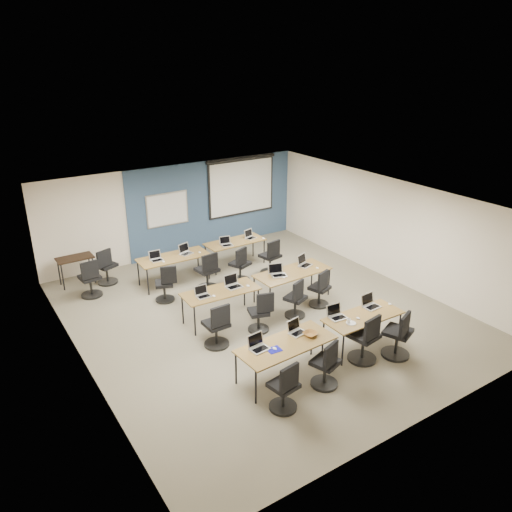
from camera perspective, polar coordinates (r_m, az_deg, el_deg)
floor at (r=11.72m, az=0.52°, el=-6.58°), size 8.00×9.00×0.02m
ceiling at (r=10.68m, az=0.57°, el=6.21°), size 8.00×9.00×0.02m
wall_back at (r=14.87m, az=-9.12°, el=5.17°), size 8.00×0.04×2.70m
wall_front at (r=8.20m, az=18.52°, el=-10.73°), size 8.00×0.04×2.70m
wall_left at (r=9.72m, az=-19.63°, el=-5.44°), size 0.04×9.00×2.70m
wall_right at (r=13.61m, az=14.75°, el=3.09°), size 0.04×9.00×2.70m
blue_accent_panel at (r=15.36m, az=-4.81°, el=5.93°), size 5.50×0.04×2.70m
whiteboard at (r=14.66m, az=-10.09°, el=5.27°), size 1.28×0.03×0.98m
projector_screen at (r=15.62m, az=-1.67°, el=8.32°), size 2.40×0.10×1.82m
training_table_front_left at (r=9.27m, az=3.49°, el=-10.18°), size 1.88×0.78×0.73m
training_table_front_right at (r=10.38m, az=12.14°, el=-6.90°), size 1.69×0.70×0.73m
training_table_mid_left at (r=11.18m, az=-4.06°, el=-4.20°), size 1.74×0.72×0.73m
training_table_mid_right at (r=12.13m, az=4.20°, el=-1.96°), size 1.90×0.79×0.73m
training_table_back_left at (r=13.14m, az=-9.42°, el=-0.25°), size 1.84×0.77×0.73m
training_table_back_right at (r=14.03m, az=-2.41°, el=1.51°), size 1.70×0.71×0.73m
laptop_0 at (r=9.06m, az=0.24°, el=-10.17°), size 0.34×0.29×0.26m
mouse_0 at (r=9.07m, az=2.14°, el=-10.52°), size 0.09×0.12×0.04m
task_chair_0 at (r=8.67m, az=3.32°, el=-15.10°), size 0.49×0.49×0.97m
laptop_1 at (r=9.56m, az=4.61°, el=-8.39°), size 0.32×0.27×0.24m
mouse_1 at (r=9.56m, az=6.87°, el=-8.82°), size 0.07×0.10×0.04m
task_chair_1 at (r=9.26m, az=8.04°, el=-12.51°), size 0.52×0.50×0.99m
laptop_2 at (r=10.16m, az=9.18°, el=-6.61°), size 0.34×0.29×0.26m
mouse_2 at (r=10.21m, az=11.59°, el=-6.98°), size 0.06×0.10×0.03m
task_chair_2 at (r=10.06m, az=12.36°, el=-9.56°), size 0.57×0.57×1.05m
laptop_3 at (r=10.71m, az=12.93°, el=-5.33°), size 0.35×0.30×0.26m
mouse_3 at (r=10.91m, az=15.06°, el=-5.32°), size 0.07×0.10×0.03m
task_chair_3 at (r=10.35m, az=15.97°, el=-8.99°), size 0.60×0.57×1.04m
laptop_4 at (r=10.93m, az=-6.13°, el=-4.31°), size 0.30×0.26×0.23m
mouse_4 at (r=10.91m, az=-4.84°, el=-4.57°), size 0.08×0.11×0.04m
task_chair_4 at (r=10.33m, az=-4.44°, el=-8.29°), size 0.53×0.53×1.00m
laptop_5 at (r=11.31m, az=-2.66°, el=-3.20°), size 0.35×0.30×0.27m
mouse_5 at (r=11.33m, az=-0.92°, el=-3.42°), size 0.08×0.11×0.04m
task_chair_5 at (r=10.84m, az=0.50°, el=-6.77°), size 0.48×0.47×0.95m
laptop_6 at (r=11.87m, az=2.48°, el=-1.91°), size 0.36×0.30×0.27m
mouse_6 at (r=11.75m, az=3.17°, el=-2.47°), size 0.06×0.09×0.03m
task_chair_6 at (r=11.42m, az=4.59°, el=-5.22°), size 0.50×0.48×0.96m
laptop_7 at (r=12.47m, az=5.51°, el=-0.78°), size 0.35×0.29×0.26m
mouse_7 at (r=12.34m, az=7.02°, el=-1.36°), size 0.09×0.11×0.03m
task_chair_7 at (r=11.96m, az=7.35°, el=-4.02°), size 0.49×0.48×0.96m
laptop_8 at (r=12.96m, az=-11.34°, el=-0.22°), size 0.31×0.27×0.24m
mouse_8 at (r=12.83m, az=-10.54°, el=-0.64°), size 0.09×0.12×0.04m
task_chair_8 at (r=12.30m, az=-10.29°, el=-3.44°), size 0.49×0.47×0.96m
laptop_9 at (r=13.26m, az=-8.08°, el=0.54°), size 0.33×0.28×0.25m
mouse_9 at (r=13.28m, az=-6.45°, el=0.42°), size 0.08×0.11×0.04m
task_chair_9 at (r=12.72m, az=-5.51°, el=-2.08°), size 0.56×0.56×1.04m
laptop_10 at (r=13.72m, az=-3.41°, el=1.48°), size 0.31×0.26×0.24m
mouse_10 at (r=13.71m, az=-2.79°, el=1.25°), size 0.07×0.10×0.03m
task_chair_10 at (r=13.11m, az=-1.79°, el=-1.31°), size 0.54×0.52×1.00m
laptop_11 at (r=14.23m, az=-0.69°, el=2.30°), size 0.31×0.26×0.24m
mouse_11 at (r=14.19m, az=0.84°, el=2.03°), size 0.08×0.11×0.04m
task_chair_11 at (r=13.57m, az=1.71°, el=-0.42°), size 0.54×0.54×1.01m
blue_mousepad at (r=9.06m, az=2.09°, el=-10.65°), size 0.26×0.22×0.01m
snack_bowl at (r=9.50m, az=6.23°, el=-8.82°), size 0.39×0.39×0.08m
snack_plate at (r=10.03m, az=10.81°, el=-7.53°), size 0.25×0.25×0.01m
coffee_cup at (r=10.02m, az=10.54°, el=-7.31°), size 0.07×0.07×0.06m
utility_table at (r=13.71m, az=-19.98°, el=-0.52°), size 0.91×0.51×0.75m
spare_chair_a at (r=13.56m, az=-16.75°, el=-1.46°), size 0.55×0.52×1.00m
spare_chair_b at (r=12.97m, az=-18.39°, el=-2.77°), size 0.53×0.53×1.01m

